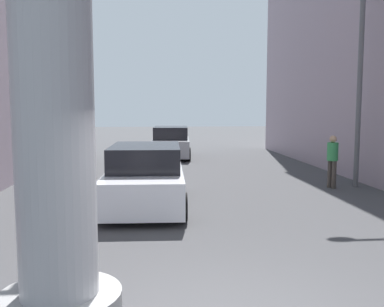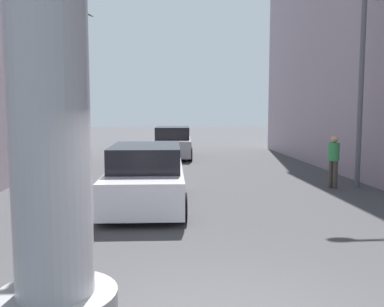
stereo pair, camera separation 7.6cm
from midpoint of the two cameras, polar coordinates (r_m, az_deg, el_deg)
ground_plane at (r=14.69m, az=-1.95°, el=-3.72°), size 85.29×85.29×0.00m
street_lamp at (r=14.45m, az=20.29°, el=13.61°), size 2.32×0.28×7.49m
car_lead at (r=11.05m, az=-6.38°, el=-3.16°), size 2.15×4.67×1.56m
car_far at (r=21.62m, az=-2.94°, el=1.40°), size 2.18×4.37×1.56m
palm_tree_far_left at (r=23.23m, az=-17.05°, el=11.16°), size 2.76×2.92×7.86m
pedestrian_mid_right at (r=14.02m, az=18.07°, el=-0.51°), size 0.42×0.42×1.65m
pedestrian_far_left at (r=19.28m, az=-16.76°, el=1.46°), size 0.42×0.42×1.76m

